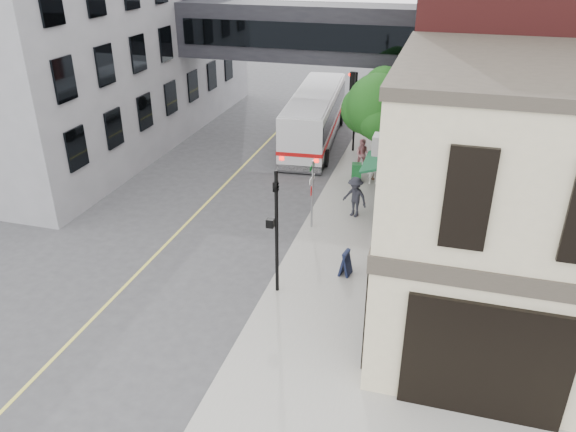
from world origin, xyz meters
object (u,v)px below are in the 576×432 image
Objects in this scene: bus at (315,115)px; sandwich_board at (346,263)px; pedestrian_c at (355,197)px; pedestrian_a at (374,168)px; pedestrian_b at (363,154)px; newspaper_box at (356,173)px.

bus reaches higher than sandwich_board.
pedestrian_c is 4.93m from sandwich_board.
sandwich_board is (0.27, -8.76, -0.34)m from pedestrian_a.
bus reaches higher than pedestrian_c.
pedestrian_b is (-0.84, 1.76, 0.02)m from pedestrian_a.
pedestrian_c is (0.56, -5.65, 0.08)m from pedestrian_b.
bus is 11.74× the size of sandwich_board.
bus is 15.47m from sandwich_board.
pedestrian_a reaches higher than newspaper_box.
pedestrian_c is at bearing -90.64° from pedestrian_b.
bus is at bearing 137.64° from pedestrian_c.
bus reaches higher than newspaper_box.
sandwich_board is (4.72, -14.69, -1.05)m from bus.
pedestrian_c is at bearing -107.23° from pedestrian_a.
sandwich_board is at bearing -91.78° from newspaper_box.
bus is at bearing 112.19° from newspaper_box.
pedestrian_c is 1.88× the size of newspaper_box.
newspaper_box is at bearing 107.05° from sandwich_board.
pedestrian_a is at bearing -70.95° from pedestrian_b.
newspaper_box is at bearing 123.06° from pedestrian_c.
sandwich_board is (1.12, -8.76, -0.01)m from newspaper_box.
pedestrian_b is 1.71× the size of newspaper_box.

